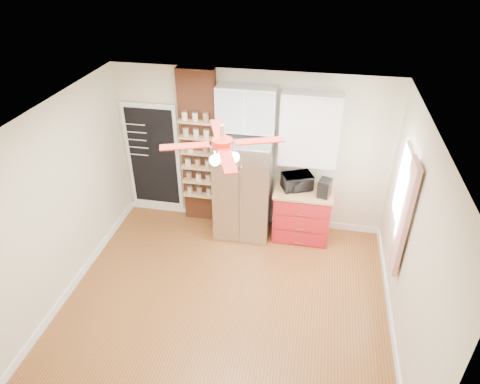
% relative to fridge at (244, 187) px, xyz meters
% --- Properties ---
extents(floor, '(4.50, 4.50, 0.00)m').
position_rel_fridge_xyz_m(floor, '(0.05, -1.63, -0.88)').
color(floor, brown).
rests_on(floor, ground).
extents(ceiling, '(4.50, 4.50, 0.00)m').
position_rel_fridge_xyz_m(ceiling, '(0.05, -1.63, 1.83)').
color(ceiling, white).
rests_on(ceiling, wall_back).
extents(wall_back, '(4.50, 0.02, 2.70)m').
position_rel_fridge_xyz_m(wall_back, '(0.05, 0.37, 0.48)').
color(wall_back, beige).
rests_on(wall_back, floor).
extents(wall_front, '(4.50, 0.02, 2.70)m').
position_rel_fridge_xyz_m(wall_front, '(0.05, -3.63, 0.48)').
color(wall_front, beige).
rests_on(wall_front, floor).
extents(wall_left, '(0.02, 4.00, 2.70)m').
position_rel_fridge_xyz_m(wall_left, '(-2.20, -1.63, 0.48)').
color(wall_left, beige).
rests_on(wall_left, floor).
extents(wall_right, '(0.02, 4.00, 2.70)m').
position_rel_fridge_xyz_m(wall_right, '(2.30, -1.63, 0.48)').
color(wall_right, beige).
rests_on(wall_right, floor).
extents(chalkboard, '(0.95, 0.05, 1.95)m').
position_rel_fridge_xyz_m(chalkboard, '(-1.65, 0.33, 0.23)').
color(chalkboard, white).
rests_on(chalkboard, wall_back).
extents(brick_pillar, '(0.60, 0.16, 2.70)m').
position_rel_fridge_xyz_m(brick_pillar, '(-0.80, 0.29, 0.48)').
color(brick_pillar, brown).
rests_on(brick_pillar, floor).
extents(fridge, '(0.90, 0.70, 1.75)m').
position_rel_fridge_xyz_m(fridge, '(0.00, 0.00, 0.00)').
color(fridge, silver).
rests_on(fridge, floor).
extents(upper_glass_cabinet, '(0.90, 0.35, 0.70)m').
position_rel_fridge_xyz_m(upper_glass_cabinet, '(0.00, 0.20, 1.27)').
color(upper_glass_cabinet, white).
rests_on(upper_glass_cabinet, wall_back).
extents(red_cabinet, '(0.94, 0.64, 0.90)m').
position_rel_fridge_xyz_m(red_cabinet, '(0.97, 0.05, -0.42)').
color(red_cabinet, '#A9171C').
rests_on(red_cabinet, floor).
extents(upper_shelf_unit, '(0.90, 0.30, 1.15)m').
position_rel_fridge_xyz_m(upper_shelf_unit, '(0.97, 0.22, 1.00)').
color(upper_shelf_unit, white).
rests_on(upper_shelf_unit, wall_back).
extents(window, '(0.04, 0.75, 1.05)m').
position_rel_fridge_xyz_m(window, '(2.28, -0.73, 0.68)').
color(window, white).
rests_on(window, wall_right).
extents(curtain, '(0.06, 0.40, 1.55)m').
position_rel_fridge_xyz_m(curtain, '(2.23, -1.28, 0.57)').
color(curtain, '#A81F16').
rests_on(curtain, wall_right).
extents(ceiling_fan, '(1.40, 1.40, 0.44)m').
position_rel_fridge_xyz_m(ceiling_fan, '(0.05, -1.63, 1.55)').
color(ceiling_fan, silver).
rests_on(ceiling_fan, ceiling).
extents(toaster_oven, '(0.55, 0.47, 0.26)m').
position_rel_fridge_xyz_m(toaster_oven, '(0.85, 0.09, 0.15)').
color(toaster_oven, black).
rests_on(toaster_oven, red_cabinet).
extents(coffee_maker, '(0.23, 0.26, 0.29)m').
position_rel_fridge_xyz_m(coffee_maker, '(1.29, -0.06, 0.17)').
color(coffee_maker, black).
rests_on(coffee_maker, red_cabinet).
extents(canister_left, '(0.12, 0.12, 0.12)m').
position_rel_fridge_xyz_m(canister_left, '(1.30, -0.03, 0.09)').
color(canister_left, '#A82609').
rests_on(canister_left, red_cabinet).
extents(canister_right, '(0.14, 0.14, 0.15)m').
position_rel_fridge_xyz_m(canister_right, '(1.34, 0.12, 0.10)').
color(canister_right, red).
rests_on(canister_right, red_cabinet).
extents(pantry_jar_oats, '(0.12, 0.12, 0.13)m').
position_rel_fridge_xyz_m(pantry_jar_oats, '(-0.91, 0.13, 0.56)').
color(pantry_jar_oats, beige).
rests_on(pantry_jar_oats, brick_pillar).
extents(pantry_jar_beans, '(0.13, 0.13, 0.14)m').
position_rel_fridge_xyz_m(pantry_jar_beans, '(-0.65, 0.14, 0.57)').
color(pantry_jar_beans, olive).
rests_on(pantry_jar_beans, brick_pillar).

